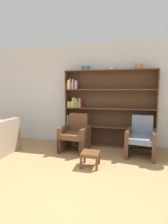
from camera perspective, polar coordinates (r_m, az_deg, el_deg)
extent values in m
plane|color=#A87F51|center=(2.68, -4.74, -27.07)|extent=(24.00, 24.00, 0.00)
cube|color=silver|center=(4.90, 5.00, 5.54)|extent=(12.00, 0.06, 2.75)
cube|color=brown|center=(4.94, -5.52, 1.37)|extent=(0.02, 0.30, 2.03)
cube|color=brown|center=(4.75, 22.57, 0.62)|extent=(0.02, 0.30, 2.03)
cube|color=brown|center=(4.70, 8.46, 13.28)|extent=(2.33, 0.30, 0.03)
cube|color=brown|center=(4.91, 8.03, -10.70)|extent=(2.33, 0.30, 0.03)
cube|color=#492F1E|center=(4.84, 8.39, 1.21)|extent=(2.33, 0.01, 2.03)
cube|color=white|center=(5.05, -4.95, -8.47)|extent=(0.04, 0.20, 0.25)
cube|color=#994C99|center=(5.05, -4.51, -8.65)|extent=(0.02, 0.20, 0.23)
cube|color=#388C47|center=(5.01, -4.28, -9.06)|extent=(0.03, 0.12, 0.18)
cube|color=#994C99|center=(5.01, -3.74, -8.91)|extent=(0.03, 0.15, 0.20)
cube|color=#388C47|center=(5.00, -3.30, -8.90)|extent=(0.02, 0.16, 0.21)
cube|color=#669EB2|center=(5.00, -2.90, -8.70)|extent=(0.02, 0.20, 0.24)
cube|color=#334CB2|center=(4.97, -2.70, -8.75)|extent=(0.03, 0.14, 0.25)
cube|color=#334CB2|center=(4.98, -2.29, -8.58)|extent=(0.03, 0.18, 0.27)
cube|color=#7F6B4C|center=(4.94, -1.93, -8.70)|extent=(0.04, 0.13, 0.27)
cube|color=black|center=(4.97, -1.38, -9.19)|extent=(0.04, 0.19, 0.17)
cube|color=#4C756B|center=(4.93, -1.00, -9.01)|extent=(0.03, 0.14, 0.22)
cube|color=red|center=(4.95, -0.52, -9.13)|extent=(0.03, 0.19, 0.19)
cube|color=#7F6B4C|center=(4.93, -0.12, -9.39)|extent=(0.03, 0.15, 0.16)
cube|color=brown|center=(4.77, 8.14, -4.74)|extent=(2.33, 0.30, 0.02)
cube|color=gold|center=(4.91, -5.18, -2.57)|extent=(0.03, 0.14, 0.28)
cube|color=#334CB2|center=(4.92, -4.67, -2.57)|extent=(0.04, 0.18, 0.27)
cube|color=#388C47|center=(4.90, -4.24, -2.72)|extent=(0.02, 0.15, 0.25)
cube|color=#388C47|center=(4.88, -3.80, -2.71)|extent=(0.04, 0.14, 0.26)
cube|color=black|center=(4.86, -3.34, -3.17)|extent=(0.03, 0.12, 0.19)
cube|color=#334CB2|center=(4.87, -2.85, -3.16)|extent=(0.03, 0.16, 0.19)
cube|color=#4C756B|center=(4.86, -2.43, -3.04)|extent=(0.03, 0.16, 0.21)
cube|color=#669EB2|center=(4.83, -2.14, -2.69)|extent=(0.02, 0.13, 0.28)
cube|color=#388C47|center=(4.83, -1.83, -3.25)|extent=(0.02, 0.13, 0.19)
cube|color=#669EB2|center=(4.81, -1.42, -2.78)|extent=(0.03, 0.12, 0.27)
cube|color=#994C99|center=(4.83, -0.95, -3.19)|extent=(0.02, 0.16, 0.20)
cube|color=white|center=(4.84, -0.54, -3.36)|extent=(0.04, 0.19, 0.17)
cube|color=#994C99|center=(4.82, -0.10, -2.88)|extent=(0.03, 0.19, 0.25)
cube|color=#994C99|center=(4.79, 0.16, -3.25)|extent=(0.03, 0.12, 0.20)
cube|color=brown|center=(4.70, 8.24, 1.18)|extent=(2.33, 0.30, 0.02)
cube|color=black|center=(4.88, -5.21, 3.23)|extent=(0.02, 0.19, 0.28)
cube|color=gold|center=(4.87, -4.88, 2.55)|extent=(0.04, 0.18, 0.16)
cube|color=#669EB2|center=(4.85, -4.40, 2.53)|extent=(0.04, 0.16, 0.16)
cube|color=gold|center=(4.84, -3.85, 2.57)|extent=(0.04, 0.18, 0.17)
cube|color=gold|center=(4.81, -3.45, 3.14)|extent=(0.04, 0.14, 0.27)
cube|color=#7F6B4C|center=(4.80, -2.95, 3.17)|extent=(0.03, 0.15, 0.28)
cube|color=orange|center=(4.79, -2.46, 2.97)|extent=(0.04, 0.16, 0.24)
cube|color=#4C756B|center=(4.78, -2.01, 3.01)|extent=(0.03, 0.15, 0.25)
cube|color=#7F6B4C|center=(4.79, -1.63, 2.53)|extent=(0.02, 0.18, 0.17)
cube|color=#669EB2|center=(4.76, -1.35, 3.03)|extent=(0.03, 0.15, 0.26)
cube|color=red|center=(4.75, -1.04, 2.98)|extent=(0.02, 0.14, 0.25)
cube|color=brown|center=(4.67, 8.35, 7.24)|extent=(2.33, 0.30, 0.02)
cube|color=red|center=(4.86, -5.26, 8.46)|extent=(0.02, 0.18, 0.18)
cube|color=white|center=(4.85, -4.88, 8.89)|extent=(0.04, 0.16, 0.25)
cube|color=orange|center=(4.84, -4.36, 9.09)|extent=(0.04, 0.17, 0.28)
cube|color=#4C756B|center=(4.81, -3.91, 8.55)|extent=(0.03, 0.14, 0.19)
cube|color=white|center=(4.82, -3.51, 8.97)|extent=(0.02, 0.18, 0.26)
cube|color=#334CB2|center=(4.82, -3.17, 9.01)|extent=(0.03, 0.20, 0.26)
cube|color=red|center=(4.80, -2.81, 8.73)|extent=(0.03, 0.18, 0.22)
cube|color=#B2A899|center=(4.79, -2.41, 8.86)|extent=(0.04, 0.18, 0.24)
cylinder|color=slate|center=(4.81, 0.49, 14.02)|extent=(0.21, 0.21, 0.11)
torus|color=slate|center=(4.81, 0.49, 14.59)|extent=(0.23, 0.23, 0.02)
cylinder|color=silver|center=(4.70, 8.96, 13.84)|extent=(0.17, 0.17, 0.07)
torus|color=silver|center=(4.71, 8.96, 14.17)|extent=(0.19, 0.19, 0.02)
cylinder|color=#C67547|center=(4.70, 17.41, 13.89)|extent=(0.17, 0.17, 0.11)
torus|color=#C67547|center=(4.71, 17.44, 14.51)|extent=(0.19, 0.19, 0.02)
cube|color=gray|center=(5.05, -24.50, -7.25)|extent=(0.87, 0.13, 0.62)
cube|color=brown|center=(4.04, -0.87, -11.91)|extent=(0.08, 0.08, 0.38)
cube|color=brown|center=(4.27, -8.20, -10.96)|extent=(0.08, 0.08, 0.38)
cube|color=brown|center=(4.59, 1.82, -9.56)|extent=(0.08, 0.08, 0.38)
cube|color=brown|center=(4.79, -4.77, -8.88)|extent=(0.08, 0.08, 0.38)
cube|color=brown|center=(4.35, -3.01, -7.51)|extent=(0.55, 0.69, 0.12)
cube|color=brown|center=(4.55, -1.68, -3.41)|extent=(0.49, 0.17, 0.48)
cube|color=brown|center=(4.28, 0.50, -9.13)|extent=(0.15, 0.68, 0.62)
cube|color=brown|center=(4.49, -6.34, -8.41)|extent=(0.15, 0.68, 0.62)
cube|color=brown|center=(3.98, 21.90, -12.77)|extent=(0.08, 0.08, 0.38)
cube|color=brown|center=(4.01, 13.54, -12.28)|extent=(0.08, 0.08, 0.38)
cube|color=brown|center=(4.56, 21.92, -10.23)|extent=(0.08, 0.08, 0.38)
cube|color=brown|center=(4.58, 14.68, -9.83)|extent=(0.08, 0.08, 0.38)
cube|color=slate|center=(4.21, 18.13, -8.38)|extent=(0.57, 0.71, 0.12)
cube|color=slate|center=(4.42, 18.51, -4.08)|extent=(0.49, 0.19, 0.48)
cube|color=brown|center=(4.23, 21.92, -9.87)|extent=(0.18, 0.68, 0.62)
cube|color=brown|center=(4.26, 14.26, -9.44)|extent=(0.18, 0.68, 0.62)
cube|color=brown|center=(3.77, 0.19, -14.52)|extent=(0.04, 0.04, 0.24)
cube|color=brown|center=(3.72, 4.93, -14.86)|extent=(0.04, 0.04, 0.24)
cube|color=brown|center=(3.50, -0.97, -16.31)|extent=(0.04, 0.04, 0.24)
cube|color=brown|center=(3.44, 4.17, -16.73)|extent=(0.04, 0.04, 0.24)
cube|color=brown|center=(3.55, 2.09, -13.38)|extent=(0.34, 0.34, 0.06)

